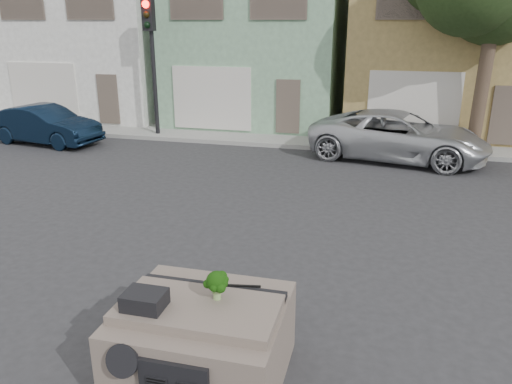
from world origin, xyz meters
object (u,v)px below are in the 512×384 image
at_px(traffic_signal, 153,70).
at_px(broccoli, 217,285).
at_px(silver_pickup, 396,159).
at_px(navy_sedan, 48,144).

xyz_separation_m(traffic_signal, broccoli, (6.68, -12.46, -1.24)).
relative_size(silver_pickup, broccoli, 15.01).
height_order(silver_pickup, traffic_signal, traffic_signal).
height_order(silver_pickup, broccoli, broccoli).
relative_size(silver_pickup, traffic_signal, 1.10).
bearing_deg(broccoli, navy_sedan, 134.02).
distance_m(navy_sedan, traffic_signal, 4.74).
bearing_deg(silver_pickup, traffic_signal, 94.05).
relative_size(navy_sedan, traffic_signal, 0.83).
bearing_deg(navy_sedan, silver_pickup, -77.46).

